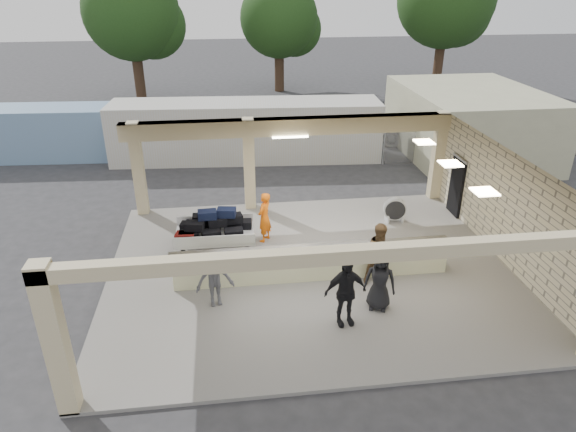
{
  "coord_description": "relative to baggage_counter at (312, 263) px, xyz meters",
  "views": [
    {
      "loc": [
        -2.34,
        -13.19,
        8.27
      ],
      "look_at": [
        -0.53,
        1.0,
        1.42
      ],
      "focal_mm": 32.0,
      "sensor_mm": 36.0,
      "label": 1
    }
  ],
  "objects": [
    {
      "name": "ground",
      "position": [
        0.0,
        0.5,
        -0.59
      ],
      "size": [
        120.0,
        120.0,
        0.0
      ],
      "primitive_type": "plane",
      "color": "#2C2C2F",
      "rests_on": "ground"
    },
    {
      "name": "adjacent_building",
      "position": [
        9.5,
        10.5,
        1.01
      ],
      "size": [
        6.0,
        8.0,
        3.2
      ],
      "primitive_type": "cube",
      "color": "#B0AF8C",
      "rests_on": "ground"
    },
    {
      "name": "passenger_c",
      "position": [
        -2.81,
        -1.04,
        0.31
      ],
      "size": [
        1.07,
        0.54,
        1.59
      ],
      "primitive_type": "imported",
      "rotation": [
        0.0,
        0.0,
        0.18
      ],
      "color": "#45454A",
      "rests_on": "pavilion"
    },
    {
      "name": "tree_mid",
      "position": [
        2.32,
        26.66,
        4.38
      ],
      "size": [
        6.0,
        5.6,
        8.0
      ],
      "color": "#382619",
      "rests_on": "ground"
    },
    {
      "name": "tree_right",
      "position": [
        14.32,
        25.66,
        5.63
      ],
      "size": [
        7.2,
        7.0,
        10.0
      ],
      "color": "#382619",
      "rests_on": "ground"
    },
    {
      "name": "passenger_d",
      "position": [
        1.49,
        -1.71,
        0.36
      ],
      "size": [
        0.9,
        0.6,
        1.7
      ],
      "primitive_type": "imported",
      "rotation": [
        0.0,
        0.0,
        -0.35
      ],
      "color": "black",
      "rests_on": "pavilion"
    },
    {
      "name": "tree_left",
      "position": [
        -7.68,
        24.66,
        5.0
      ],
      "size": [
        6.6,
        6.3,
        9.0
      ],
      "color": "#382619",
      "rests_on": "ground"
    },
    {
      "name": "drum_fan",
      "position": [
        3.55,
        3.32,
        -0.01
      ],
      "size": [
        0.84,
        0.45,
        0.89
      ],
      "rotation": [
        0.0,
        0.0,
        -0.16
      ],
      "color": "silver",
      "rests_on": "pavilion"
    },
    {
      "name": "pavilion",
      "position": [
        0.21,
        1.16,
        0.76
      ],
      "size": [
        12.01,
        10.0,
        3.55
      ],
      "color": "slate",
      "rests_on": "ground"
    },
    {
      "name": "container_white",
      "position": [
        -1.3,
        11.24,
        0.79
      ],
      "size": [
        12.83,
        3.37,
        2.75
      ],
      "primitive_type": "cube",
      "rotation": [
        0.0,
        0.0,
        -0.07
      ],
      "color": "#B8B8B3",
      "rests_on": "ground"
    },
    {
      "name": "container_blue",
      "position": [
        -11.7,
        12.65,
        0.64
      ],
      "size": [
        9.58,
        2.83,
        2.46
      ],
      "primitive_type": "cube",
      "rotation": [
        0.0,
        0.0,
        -0.06
      ],
      "color": "#6687A3",
      "rests_on": "ground"
    },
    {
      "name": "fence",
      "position": [
        11.0,
        9.5,
        0.47
      ],
      "size": [
        12.06,
        0.06,
        2.03
      ],
      "color": "gray",
      "rests_on": "ground"
    },
    {
      "name": "baggage_counter",
      "position": [
        0.0,
        0.0,
        0.0
      ],
      "size": [
        8.2,
        0.58,
        0.98
      ],
      "color": "beige",
      "rests_on": "pavilion"
    },
    {
      "name": "car_dark",
      "position": [
        6.54,
        16.43,
        0.22
      ],
      "size": [
        5.08,
        2.84,
        1.6
      ],
      "primitive_type": "imported",
      "rotation": [
        0.0,
        0.0,
        1.32
      ],
      "color": "black",
      "rests_on": "ground"
    },
    {
      "name": "baggage_handler",
      "position": [
        -1.19,
        2.46,
        0.37
      ],
      "size": [
        0.63,
        0.71,
        1.71
      ],
      "primitive_type": "imported",
      "rotation": [
        0.0,
        0.0,
        4.14
      ],
      "color": "orange",
      "rests_on": "pavilion"
    },
    {
      "name": "passenger_a",
      "position": [
        1.86,
        -0.5,
        0.44
      ],
      "size": [
        0.96,
        0.54,
        1.86
      ],
      "primitive_type": "imported",
      "rotation": [
        0.0,
        0.0,
        0.17
      ],
      "color": "brown",
      "rests_on": "pavilion"
    },
    {
      "name": "car_white_a",
      "position": [
        8.38,
        12.64,
        0.19
      ],
      "size": [
        5.93,
        3.85,
        1.56
      ],
      "primitive_type": "imported",
      "rotation": [
        0.0,
        0.0,
        1.32
      ],
      "color": "silver",
      "rests_on": "ground"
    },
    {
      "name": "luggage_cart",
      "position": [
        -2.84,
        1.94,
        0.3
      ],
      "size": [
        2.5,
        1.58,
        1.45
      ],
      "rotation": [
        0.0,
        0.0,
        -0.02
      ],
      "color": "silver",
      "rests_on": "pavilion"
    },
    {
      "name": "car_white_b",
      "position": [
        10.99,
        13.94,
        0.17
      ],
      "size": [
        4.82,
        1.82,
        1.52
      ],
      "primitive_type": "imported",
      "rotation": [
        0.0,
        0.0,
        1.58
      ],
      "color": "silver",
      "rests_on": "ground"
    },
    {
      "name": "passenger_b",
      "position": [
        0.43,
        -2.25,
        0.45
      ],
      "size": [
        1.14,
        0.54,
        1.87
      ],
      "primitive_type": "imported",
      "rotation": [
        0.0,
        0.0,
        0.14
      ],
      "color": "black",
      "rests_on": "pavilion"
    }
  ]
}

